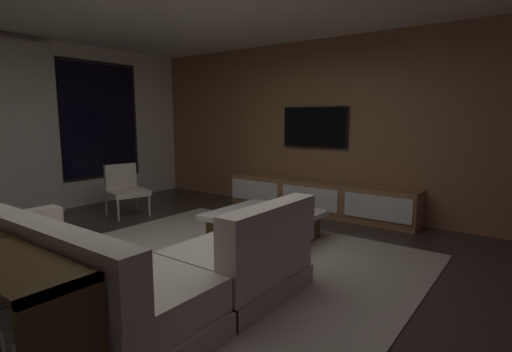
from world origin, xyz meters
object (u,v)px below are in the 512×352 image
object	(u,v)px
sectional_couch	(122,271)
media_console	(319,198)
accent_chair_near_window	(125,187)
mounted_tv	(315,127)
book_stack_on_coffee_table	(273,210)
coffee_table	(264,226)

from	to	relation	value
sectional_couch	media_console	size ratio (longest dim) A/B	0.81
accent_chair_near_window	mounted_tv	xyz separation A→B (m)	(1.98, -2.22, 0.92)
accent_chair_near_window	book_stack_on_coffee_table	bearing A→B (deg)	-85.86
book_stack_on_coffee_table	media_console	bearing A→B (deg)	7.76
accent_chair_near_window	mounted_tv	distance (m)	3.11
book_stack_on_coffee_table	media_console	distance (m)	1.63
book_stack_on_coffee_table	accent_chair_near_window	world-z (taller)	accent_chair_near_window
accent_chair_near_window	sectional_couch	bearing A→B (deg)	-125.48
coffee_table	book_stack_on_coffee_table	distance (m)	0.26
book_stack_on_coffee_table	media_console	xyz separation A→B (m)	(1.61, 0.22, -0.16)
coffee_table	sectional_couch	bearing A→B (deg)	-178.62
coffee_table	book_stack_on_coffee_table	size ratio (longest dim) A/B	4.48
sectional_couch	accent_chair_near_window	bearing A→B (deg)	54.52
sectional_couch	mounted_tv	distance (m)	3.96
sectional_couch	mounted_tv	xyz separation A→B (m)	(3.80, 0.34, 1.06)
media_console	mounted_tv	world-z (taller)	mounted_tv
book_stack_on_coffee_table	media_console	world-z (taller)	media_console
coffee_table	mounted_tv	world-z (taller)	mounted_tv
coffee_table	mounted_tv	size ratio (longest dim) A/B	1.04
accent_chair_near_window	media_console	distance (m)	3.02
book_stack_on_coffee_table	coffee_table	bearing A→B (deg)	83.84
coffee_table	media_console	size ratio (longest dim) A/B	0.37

